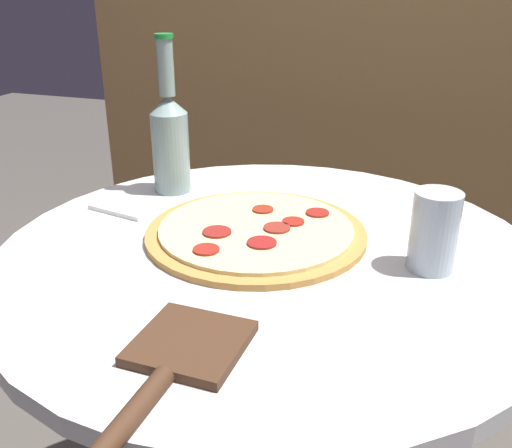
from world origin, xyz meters
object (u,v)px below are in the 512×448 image
at_px(pizza, 256,231).
at_px(beer_bottle, 170,137).
at_px(drinking_glass, 434,231).
at_px(pizza_paddle, 177,360).

distance_m(pizza, beer_bottle, 0.27).
xyz_separation_m(beer_bottle, drinking_glass, (0.47, -0.16, -0.05)).
relative_size(pizza, beer_bottle, 1.21).
distance_m(beer_bottle, pizza_paddle, 0.53).
distance_m(beer_bottle, drinking_glass, 0.50).
relative_size(beer_bottle, pizza_paddle, 1.19).
relative_size(pizza, drinking_glass, 3.05).
height_order(pizza_paddle, drinking_glass, drinking_glass).
bearing_deg(drinking_glass, pizza, 175.17).
bearing_deg(pizza, pizza_paddle, -85.73).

